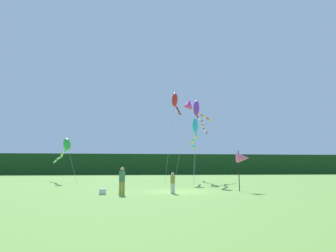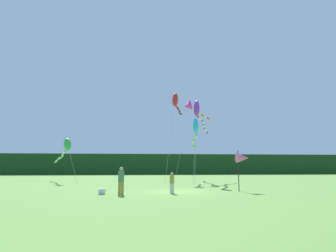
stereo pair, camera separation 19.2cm
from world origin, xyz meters
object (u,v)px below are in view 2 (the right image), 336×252
at_px(kite_green, 66,148).
at_px(kite_magenta, 192,106).
at_px(person_adult, 121,179).
at_px(kite_red, 176,101).
at_px(kite_cyan, 195,129).
at_px(kite_purple, 198,112).
at_px(person_child, 172,182).
at_px(cooler_box, 102,192).
at_px(banner_flag_pole, 243,158).

xyz_separation_m(kite_green, kite_magenta, (14.13, 1.37, 5.23)).
xyz_separation_m(person_adult, kite_green, (-6.71, 14.37, 2.81)).
relative_size(kite_red, kite_cyan, 0.99).
xyz_separation_m(person_adult, kite_cyan, (7.70, 15.08, 5.10)).
bearing_deg(kite_purple, person_child, -110.79).
distance_m(person_child, cooler_box, 4.45).
bearing_deg(kite_purple, cooler_box, -128.33).
relative_size(person_child, kite_purple, 0.16).
bearing_deg(cooler_box, kite_purple, 51.67).
distance_m(cooler_box, kite_purple, 15.32).
height_order(person_adult, kite_red, kite_red).
height_order(person_child, kite_green, kite_green).
bearing_deg(banner_flag_pole, kite_purple, 97.48).
height_order(kite_purple, kite_cyan, kite_purple).
distance_m(person_adult, cooler_box, 1.49).
distance_m(person_child, kite_green, 17.27).
bearing_deg(banner_flag_pole, person_child, -166.78).
relative_size(person_adult, banner_flag_pole, 0.59).
bearing_deg(banner_flag_pole, kite_cyan, 93.15).
distance_m(person_child, banner_flag_pole, 5.58).
bearing_deg(kite_purple, kite_cyan, 83.01).
xyz_separation_m(kite_red, kite_purple, (1.78, -4.35, -2.09)).
bearing_deg(kite_cyan, kite_green, -177.17).
xyz_separation_m(banner_flag_pole, kite_red, (-3.00, 13.65, 7.11)).
distance_m(banner_flag_pole, kite_green, 19.74).
height_order(kite_red, kite_purple, kite_red).
bearing_deg(person_adult, banner_flag_pole, 11.93).
xyz_separation_m(cooler_box, kite_red, (6.63, 14.98, 9.24)).
height_order(person_adult, kite_magenta, kite_magenta).
relative_size(kite_red, kite_green, 1.08).
height_order(banner_flag_pole, kite_purple, kite_purple).
relative_size(cooler_box, banner_flag_pole, 0.15).
distance_m(person_adult, kite_green, 16.10).
bearing_deg(kite_green, person_adult, -64.96).
relative_size(kite_red, kite_purple, 1.23).
relative_size(banner_flag_pole, kite_cyan, 0.27).
bearing_deg(kite_purple, kite_red, 112.20).
bearing_deg(kite_green, kite_red, 5.02).
bearing_deg(person_child, banner_flag_pole, 13.22).
relative_size(cooler_box, kite_magenta, 0.04).
bearing_deg(person_child, cooler_box, -178.68).
height_order(person_adult, kite_purple, kite_purple).
height_order(kite_green, kite_cyan, kite_cyan).
xyz_separation_m(person_child, kite_red, (2.22, 14.88, 8.66)).
bearing_deg(kite_red, kite_purple, -67.80).
height_order(kite_magenta, kite_cyan, kite_magenta).
relative_size(cooler_box, kite_green, 0.04).
bearing_deg(banner_flag_pole, kite_green, 140.27).
bearing_deg(kite_magenta, person_child, -105.49).
bearing_deg(person_child, person_adult, -170.19).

